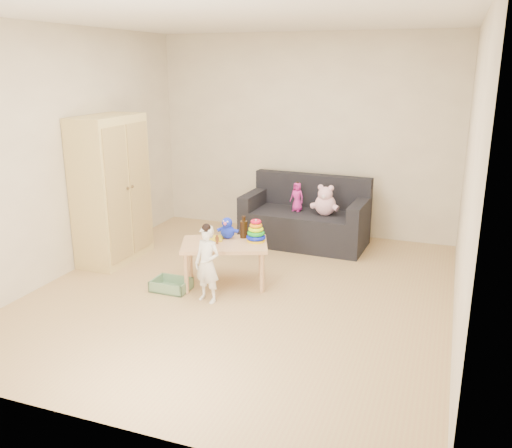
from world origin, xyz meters
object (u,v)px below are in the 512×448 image
at_px(wardrobe, 111,190).
at_px(toddler, 207,265).
at_px(sofa, 304,228).
at_px(play_table, 225,264).

distance_m(wardrobe, toddler, 1.74).
height_order(sofa, toddler, toddler).
bearing_deg(play_table, wardrobe, 169.84).
distance_m(sofa, play_table, 1.61).
distance_m(sofa, toddler, 2.04).
bearing_deg(toddler, wardrobe, 168.09).
bearing_deg(play_table, sofa, 74.66).
distance_m(wardrobe, play_table, 1.65).
bearing_deg(wardrobe, play_table, -10.16).
bearing_deg(toddler, play_table, 104.05).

